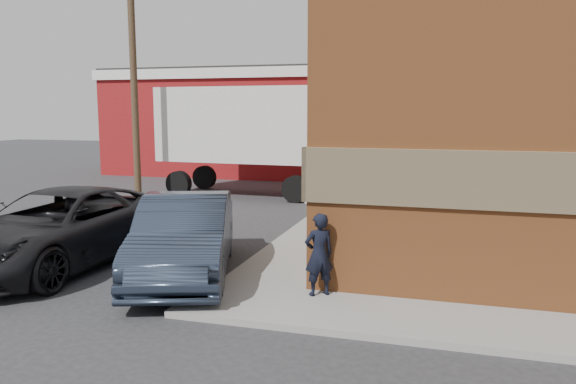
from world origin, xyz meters
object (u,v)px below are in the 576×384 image
Objects in this scene: man at (319,254)px; box_truck at (265,134)px; suv_a at (59,228)px; warehouse at (266,122)px; sedan at (185,237)px; utility_pole at (134,75)px.

man is 0.17× the size of box_truck.
suv_a reaches higher than man.
suv_a is at bearing -85.17° from warehouse.
sedan is 11.25m from box_truck.
box_truck is (-4.95, 11.71, 1.63)m from man.
warehouse reaches higher than box_truck.
utility_pole is 5.47m from box_truck.
utility_pole is 5.93× the size of man.
utility_pole reaches higher than warehouse.
utility_pole reaches higher than sedan.
box_truck is at bearing 80.21° from sedan.
utility_pole is 1.75× the size of sedan.
man is 0.30× the size of sedan.
warehouse reaches higher than man.
box_truck reaches higher than sedan.
utility_pole is 13.67m from man.
suv_a is at bearing 160.38° from sedan.
warehouse is 21.79m from man.
sedan reaches higher than man.
box_truck is (2.85, -8.54, -0.30)m from warehouse.
box_truck is at bearing 87.19° from suv_a.
utility_pole is at bearing -97.77° from warehouse.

